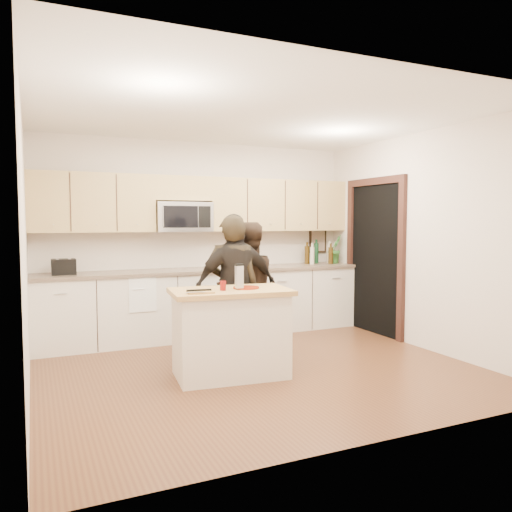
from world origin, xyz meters
name	(u,v)px	position (x,y,z in m)	size (l,w,h in m)	color
floor	(258,368)	(0.00, 0.00, 0.00)	(4.50, 4.50, 0.00)	brown
room_shell	(258,208)	(0.00, 0.00, 1.73)	(4.52, 4.02, 2.71)	beige
back_cabinetry	(207,302)	(0.00, 1.69, 0.47)	(4.50, 0.66, 0.94)	beige
upper_cabinetry	(205,203)	(0.03, 1.83, 1.84)	(4.50, 0.33, 0.75)	tan
microwave	(182,217)	(-0.31, 1.80, 1.65)	(0.76, 0.41, 0.40)	silver
doorway	(375,252)	(2.23, 0.90, 1.16)	(0.06, 1.25, 2.20)	black
framed_picture	(318,241)	(1.95, 1.98, 1.28)	(0.30, 0.03, 0.38)	black
dish_towel	(141,284)	(-0.95, 1.50, 0.80)	(0.34, 0.60, 0.48)	white
island	(231,332)	(-0.36, -0.12, 0.45)	(1.27, 0.82, 0.90)	beige
red_plate	(246,288)	(-0.19, -0.13, 0.91)	(0.27, 0.27, 0.02)	maroon
box_grater	(239,276)	(-0.29, -0.19, 1.04)	(0.09, 0.07, 0.24)	silver
drink_glass	(223,286)	(-0.46, -0.17, 0.95)	(0.06, 0.06, 0.10)	maroon
cutting_board	(200,292)	(-0.73, -0.26, 0.91)	(0.25, 0.17, 0.02)	tan
tongs	(199,290)	(-0.74, -0.25, 0.93)	(0.24, 0.03, 0.02)	black
knife	(195,292)	(-0.80, -0.33, 0.92)	(0.18, 0.02, 0.01)	silver
toaster	(64,267)	(-1.85, 1.67, 1.04)	(0.28, 0.21, 0.19)	black
bottle_cluster	(320,253)	(1.85, 1.76, 1.11)	(0.49, 0.26, 0.37)	#332209
orchid	(335,249)	(2.10, 1.72, 1.16)	(0.24, 0.19, 0.44)	#37772F
woman_left	(232,288)	(-0.13, 0.43, 0.83)	(0.61, 0.40, 1.66)	black
woman_center	(247,288)	(0.16, 0.65, 0.79)	(0.77, 0.60, 1.58)	black
woman_right	(236,287)	(-0.08, 0.43, 0.84)	(0.98, 0.41, 1.68)	black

